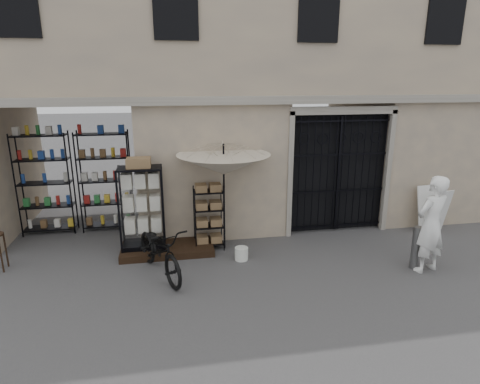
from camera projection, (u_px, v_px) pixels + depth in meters
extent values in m
plane|color=#252528|center=(293.00, 276.00, 7.81)|extent=(80.00, 80.00, 0.00)
cube|color=tan|center=(253.00, 46.00, 10.36)|extent=(14.00, 4.00, 9.00)
cube|color=black|center=(72.00, 177.00, 9.28)|extent=(3.00, 1.70, 3.00)
cube|color=black|center=(76.00, 182.00, 9.81)|extent=(2.70, 0.50, 2.50)
cube|color=black|center=(335.00, 171.00, 9.86)|extent=(2.50, 0.06, 3.00)
cube|color=black|center=(338.00, 175.00, 9.72)|extent=(0.05, 0.05, 2.80)
cube|color=black|center=(168.00, 249.00, 8.85)|extent=(2.00, 0.90, 0.15)
cube|color=black|center=(144.00, 244.00, 8.80)|extent=(1.01, 0.78, 0.10)
cube|color=silver|center=(137.00, 212.00, 8.30)|extent=(0.80, 0.25, 1.66)
cube|color=silver|center=(142.00, 212.00, 8.59)|extent=(0.83, 0.59, 1.38)
cube|color=olive|center=(139.00, 165.00, 8.31)|extent=(0.58, 0.50, 0.20)
cube|color=black|center=(209.00, 218.00, 8.92)|extent=(0.75, 0.66, 1.42)
cube|color=olive|center=(209.00, 220.00, 8.93)|extent=(0.63, 0.54, 1.06)
cylinder|color=black|center=(224.00, 198.00, 8.77)|extent=(0.04, 0.04, 2.38)
imported|color=beige|center=(224.00, 159.00, 8.54)|extent=(2.02, 2.05, 1.60)
cylinder|color=silver|center=(241.00, 254.00, 8.47)|extent=(0.32, 0.32, 0.27)
imported|color=black|center=(161.00, 274.00, 7.87)|extent=(1.03, 1.22, 1.97)
cylinder|color=slate|center=(416.00, 248.00, 8.02)|extent=(0.21, 0.21, 0.89)
imported|color=white|center=(425.00, 270.00, 8.05)|extent=(1.25, 2.07, 0.47)
cube|color=silver|center=(438.00, 213.00, 9.65)|extent=(0.58, 0.35, 1.14)
cube|color=silver|center=(427.00, 208.00, 9.98)|extent=(0.58, 0.35, 1.14)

